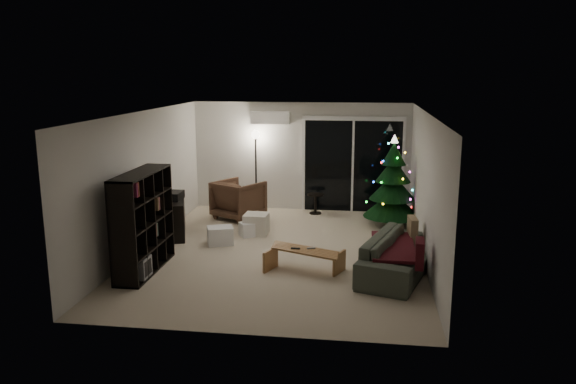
{
  "coord_description": "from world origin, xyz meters",
  "views": [
    {
      "loc": [
        1.44,
        -9.54,
        3.21
      ],
      "look_at": [
        0.1,
        0.3,
        1.05
      ],
      "focal_mm": 35.0,
      "sensor_mm": 36.0,
      "label": 1
    }
  ],
  "objects_px": {
    "bookshelf": "(131,222)",
    "christmas_tree": "(393,181)",
    "media_cabinet": "(173,218)",
    "coffee_table": "(305,260)",
    "armchair": "(239,199)",
    "sofa": "(399,255)"
  },
  "relations": [
    {
      "from": "christmas_tree",
      "to": "media_cabinet",
      "type": "bearing_deg",
      "value": -163.54
    },
    {
      "from": "bookshelf",
      "to": "christmas_tree",
      "type": "height_order",
      "value": "christmas_tree"
    },
    {
      "from": "armchair",
      "to": "media_cabinet",
      "type": "bearing_deg",
      "value": 86.11
    },
    {
      "from": "sofa",
      "to": "christmas_tree",
      "type": "distance_m",
      "value": 2.91
    },
    {
      "from": "armchair",
      "to": "sofa",
      "type": "bearing_deg",
      "value": 167.17
    },
    {
      "from": "media_cabinet",
      "to": "armchair",
      "type": "height_order",
      "value": "armchair"
    },
    {
      "from": "coffee_table",
      "to": "sofa",
      "type": "bearing_deg",
      "value": 26.91
    },
    {
      "from": "media_cabinet",
      "to": "christmas_tree",
      "type": "bearing_deg",
      "value": -1.19
    },
    {
      "from": "armchair",
      "to": "sofa",
      "type": "height_order",
      "value": "armchair"
    },
    {
      "from": "sofa",
      "to": "coffee_table",
      "type": "xyz_separation_m",
      "value": [
        -1.51,
        -0.11,
        -0.12
      ]
    },
    {
      "from": "armchair",
      "to": "sofa",
      "type": "distance_m",
      "value": 4.5
    },
    {
      "from": "armchair",
      "to": "coffee_table",
      "type": "xyz_separation_m",
      "value": [
        1.8,
        -3.16,
        -0.24
      ]
    },
    {
      "from": "bookshelf",
      "to": "coffee_table",
      "type": "bearing_deg",
      "value": -14.0
    },
    {
      "from": "bookshelf",
      "to": "media_cabinet",
      "type": "relative_size",
      "value": 1.4
    },
    {
      "from": "sofa",
      "to": "bookshelf",
      "type": "bearing_deg",
      "value": 113.15
    },
    {
      "from": "bookshelf",
      "to": "christmas_tree",
      "type": "relative_size",
      "value": 0.85
    },
    {
      "from": "media_cabinet",
      "to": "sofa",
      "type": "bearing_deg",
      "value": -37.67
    },
    {
      "from": "media_cabinet",
      "to": "coffee_table",
      "type": "relative_size",
      "value": 0.99
    },
    {
      "from": "sofa",
      "to": "media_cabinet",
      "type": "bearing_deg",
      "value": 87.72
    },
    {
      "from": "bookshelf",
      "to": "armchair",
      "type": "distance_m",
      "value": 3.61
    },
    {
      "from": "bookshelf",
      "to": "media_cabinet",
      "type": "height_order",
      "value": "bookshelf"
    },
    {
      "from": "bookshelf",
      "to": "coffee_table",
      "type": "xyz_separation_m",
      "value": [
        2.79,
        0.3,
        -0.63
      ]
    }
  ]
}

